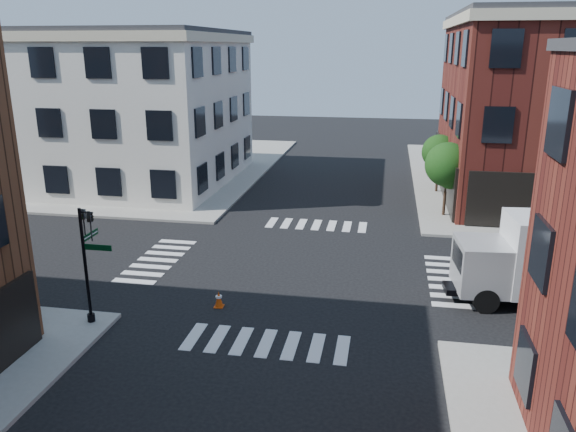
# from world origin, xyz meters

# --- Properties ---
(ground) EXTENTS (120.00, 120.00, 0.00)m
(ground) POSITION_xyz_m (0.00, 0.00, 0.00)
(ground) COLOR black
(ground) RESTS_ON ground
(sidewalk_nw) EXTENTS (30.00, 30.00, 0.15)m
(sidewalk_nw) POSITION_xyz_m (-21.00, 21.00, 0.07)
(sidewalk_nw) COLOR gray
(sidewalk_nw) RESTS_ON ground
(building_nw) EXTENTS (22.00, 16.00, 11.00)m
(building_nw) POSITION_xyz_m (-19.00, 16.00, 5.50)
(building_nw) COLOR silver
(building_nw) RESTS_ON ground
(tree_near) EXTENTS (2.69, 2.69, 4.49)m
(tree_near) POSITION_xyz_m (7.56, 9.98, 3.16)
(tree_near) COLOR black
(tree_near) RESTS_ON ground
(tree_far) EXTENTS (2.43, 2.43, 4.07)m
(tree_far) POSITION_xyz_m (7.56, 15.98, 2.87)
(tree_far) COLOR black
(tree_far) RESTS_ON ground
(signal_pole) EXTENTS (1.29, 1.24, 4.60)m
(signal_pole) POSITION_xyz_m (-6.72, -6.68, 2.86)
(signal_pole) COLOR black
(signal_pole) RESTS_ON ground
(box_truck) EXTENTS (8.33, 3.15, 3.70)m
(box_truck) POSITION_xyz_m (11.06, -1.76, 1.92)
(box_truck) COLOR silver
(box_truck) RESTS_ON ground
(traffic_cone) EXTENTS (0.38, 0.38, 0.68)m
(traffic_cone) POSITION_xyz_m (-2.50, -4.47, 0.33)
(traffic_cone) COLOR #D44509
(traffic_cone) RESTS_ON ground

